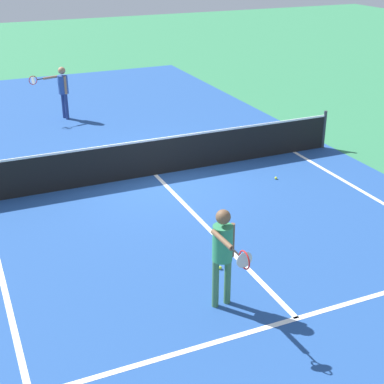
% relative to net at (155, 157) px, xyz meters
% --- Properties ---
extents(ground_plane, '(60.00, 60.00, 0.00)m').
position_rel_net_xyz_m(ground_plane, '(0.00, 0.00, -0.49)').
color(ground_plane, '#337F51').
extents(court_surface_inbounds, '(10.62, 24.40, 0.00)m').
position_rel_net_xyz_m(court_surface_inbounds, '(0.00, 0.00, -0.49)').
color(court_surface_inbounds, '#234C93').
rests_on(court_surface_inbounds, ground_plane).
extents(line_sideline_left, '(0.10, 11.89, 0.01)m').
position_rel_net_xyz_m(line_sideline_left, '(-4.11, -5.95, -0.49)').
color(line_sideline_left, white).
rests_on(line_sideline_left, ground_plane).
extents(line_service_near, '(8.22, 0.10, 0.01)m').
position_rel_net_xyz_m(line_service_near, '(0.00, -6.40, -0.49)').
color(line_service_near, white).
rests_on(line_service_near, ground_plane).
extents(line_center_service, '(0.10, 6.40, 0.01)m').
position_rel_net_xyz_m(line_center_service, '(0.00, -3.20, -0.49)').
color(line_center_service, white).
rests_on(line_center_service, ground_plane).
extents(net, '(10.20, 0.09, 1.07)m').
position_rel_net_xyz_m(net, '(0.00, 0.00, 0.00)').
color(net, '#33383D').
rests_on(net, ground_plane).
extents(player_near, '(0.47, 1.23, 1.71)m').
position_rel_net_xyz_m(player_near, '(-0.93, -5.61, 0.58)').
color(player_near, '#3F7247').
rests_on(player_near, ground_plane).
extents(player_far, '(1.23, 0.41, 1.70)m').
position_rel_net_xyz_m(player_far, '(-1.05, 5.72, 0.57)').
color(player_far, navy).
rests_on(player_far, ground_plane).
extents(tennis_ball_mid_court, '(0.07, 0.07, 0.07)m').
position_rel_net_xyz_m(tennis_ball_mid_court, '(-0.47, -4.62, -0.46)').
color(tennis_ball_mid_court, '#CCE033').
rests_on(tennis_ball_mid_court, ground_plane).
extents(tennis_ball_near_net, '(0.07, 0.07, 0.07)m').
position_rel_net_xyz_m(tennis_ball_near_net, '(2.63, -1.46, -0.46)').
color(tennis_ball_near_net, '#CCE033').
rests_on(tennis_ball_near_net, ground_plane).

